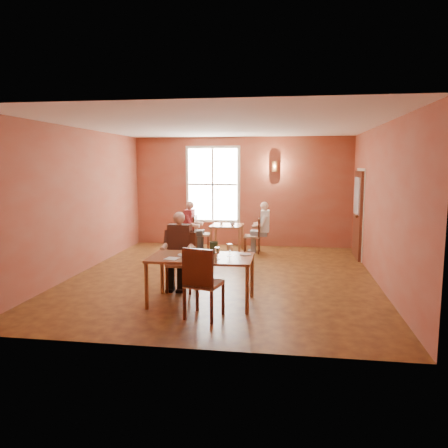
# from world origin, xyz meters

# --- Properties ---
(ground) EXTENTS (6.00, 7.00, 0.01)m
(ground) POSITION_xyz_m (0.00, 0.00, 0.00)
(ground) COLOR brown
(ground) RESTS_ON ground
(wall_back) EXTENTS (6.00, 0.04, 3.00)m
(wall_back) POSITION_xyz_m (0.00, 3.50, 1.50)
(wall_back) COLOR brown
(wall_back) RESTS_ON ground
(wall_front) EXTENTS (6.00, 0.04, 3.00)m
(wall_front) POSITION_xyz_m (0.00, -3.50, 1.50)
(wall_front) COLOR brown
(wall_front) RESTS_ON ground
(wall_left) EXTENTS (0.04, 7.00, 3.00)m
(wall_left) POSITION_xyz_m (-3.00, 0.00, 1.50)
(wall_left) COLOR brown
(wall_left) RESTS_ON ground
(wall_right) EXTENTS (0.04, 7.00, 3.00)m
(wall_right) POSITION_xyz_m (3.00, 0.00, 1.50)
(wall_right) COLOR brown
(wall_right) RESTS_ON ground
(ceiling) EXTENTS (6.00, 7.00, 0.04)m
(ceiling) POSITION_xyz_m (0.00, 0.00, 3.00)
(ceiling) COLOR white
(ceiling) RESTS_ON wall_back
(window) EXTENTS (1.36, 0.10, 1.96)m
(window) POSITION_xyz_m (-0.80, 3.45, 1.70)
(window) COLOR white
(window) RESTS_ON wall_back
(door) EXTENTS (0.12, 1.04, 2.10)m
(door) POSITION_xyz_m (2.94, 2.30, 1.05)
(door) COLOR maroon
(door) RESTS_ON ground
(wall_sconce) EXTENTS (0.16, 0.16, 0.28)m
(wall_sconce) POSITION_xyz_m (0.90, 3.40, 2.20)
(wall_sconce) COLOR brown
(wall_sconce) RESTS_ON wall_back
(main_table) EXTENTS (1.66, 0.93, 0.78)m
(main_table) POSITION_xyz_m (-0.09, -1.72, 0.39)
(main_table) COLOR brown
(main_table) RESTS_ON ground
(chair_diner_main) EXTENTS (0.46, 0.46, 1.04)m
(chair_diner_main) POSITION_xyz_m (-0.59, -1.07, 0.52)
(chair_diner_main) COLOR #43230D
(chair_diner_main) RESTS_ON ground
(diner_main) EXTENTS (0.54, 0.54, 1.35)m
(diner_main) POSITION_xyz_m (-0.59, -1.10, 0.68)
(diner_main) COLOR #442F27
(diner_main) RESTS_ON ground
(chair_empty) EXTENTS (0.57, 0.57, 1.07)m
(chair_empty) POSITION_xyz_m (0.09, -2.37, 0.54)
(chair_empty) COLOR #412413
(chair_empty) RESTS_ON ground
(plate_food) EXTENTS (0.39, 0.39, 0.04)m
(plate_food) POSITION_xyz_m (-0.32, -1.69, 0.80)
(plate_food) COLOR white
(plate_food) RESTS_ON main_table
(sandwich) EXTENTS (0.14, 0.14, 0.13)m
(sandwich) POSITION_xyz_m (-0.25, -1.66, 0.84)
(sandwich) COLOR tan
(sandwich) RESTS_ON main_table
(goblet_a) EXTENTS (0.10, 0.10, 0.22)m
(goblet_a) POSITION_xyz_m (0.36, -1.62, 0.89)
(goblet_a) COLOR silver
(goblet_a) RESTS_ON main_table
(goblet_c) EXTENTS (0.11, 0.11, 0.21)m
(goblet_c) POSITION_xyz_m (0.20, -1.87, 0.88)
(goblet_c) COLOR white
(goblet_c) RESTS_ON main_table
(menu_stand) EXTENTS (0.13, 0.07, 0.21)m
(menu_stand) POSITION_xyz_m (0.08, -1.47, 0.88)
(menu_stand) COLOR #253E28
(menu_stand) RESTS_ON main_table
(knife) EXTENTS (0.21, 0.08, 0.00)m
(knife) POSITION_xyz_m (-0.16, -1.93, 0.78)
(knife) COLOR silver
(knife) RESTS_ON main_table
(napkin) EXTENTS (0.23, 0.23, 0.01)m
(napkin) POSITION_xyz_m (-0.51, -1.95, 0.78)
(napkin) COLOR white
(napkin) RESTS_ON main_table
(side_plate) EXTENTS (0.22, 0.22, 0.01)m
(side_plate) POSITION_xyz_m (0.61, -1.49, 0.79)
(side_plate) COLOR white
(side_plate) RESTS_ON main_table
(second_table) EXTENTS (0.80, 0.80, 0.71)m
(second_table) POSITION_xyz_m (-0.27, 2.51, 0.35)
(second_table) COLOR brown
(second_table) RESTS_ON ground
(chair_diner_white) EXTENTS (0.40, 0.40, 0.90)m
(chair_diner_white) POSITION_xyz_m (0.38, 2.51, 0.45)
(chair_diner_white) COLOR #56371D
(chair_diner_white) RESTS_ON ground
(diner_white) EXTENTS (0.51, 0.51, 1.26)m
(diner_white) POSITION_xyz_m (0.41, 2.51, 0.63)
(diner_white) COLOR white
(diner_white) RESTS_ON ground
(chair_diner_maroon) EXTENTS (0.41, 0.41, 0.94)m
(chair_diner_maroon) POSITION_xyz_m (-0.92, 2.51, 0.47)
(chair_diner_maroon) COLOR #3C190D
(chair_diner_maroon) RESTS_ON ground
(diner_maroon) EXTENTS (0.51, 0.51, 1.27)m
(diner_maroon) POSITION_xyz_m (-0.95, 2.51, 0.63)
(diner_maroon) COLOR maroon
(diner_maroon) RESTS_ON ground
(cup_a) EXTENTS (0.15, 0.15, 0.09)m
(cup_a) POSITION_xyz_m (-0.11, 2.39, 0.75)
(cup_a) COLOR white
(cup_a) RESTS_ON second_table
(cup_b) EXTENTS (0.12, 0.12, 0.09)m
(cup_b) POSITION_xyz_m (-0.44, 2.67, 0.75)
(cup_b) COLOR white
(cup_b) RESTS_ON second_table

